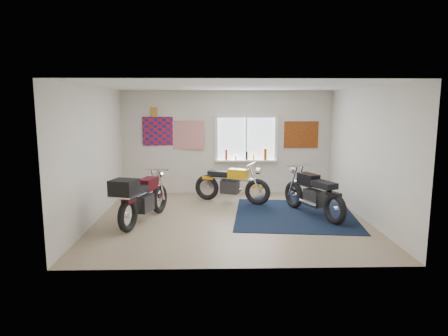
{
  "coord_description": "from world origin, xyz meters",
  "views": [
    {
      "loc": [
        -0.35,
        -7.97,
        2.37
      ],
      "look_at": [
        -0.14,
        0.4,
        1.01
      ],
      "focal_mm": 32.0,
      "sensor_mm": 36.0,
      "label": 1
    }
  ],
  "objects_px": {
    "yellow_triumph": "(231,185)",
    "black_chrome_bike": "(313,195)",
    "maroon_tourer": "(141,198)",
    "navy_rug": "(295,215)"
  },
  "relations": [
    {
      "from": "yellow_triumph",
      "to": "black_chrome_bike",
      "type": "bearing_deg",
      "value": -12.43
    },
    {
      "from": "yellow_triumph",
      "to": "black_chrome_bike",
      "type": "distance_m",
      "value": 2.08
    },
    {
      "from": "black_chrome_bike",
      "to": "maroon_tourer",
      "type": "xyz_separation_m",
      "value": [
        -3.55,
        -0.5,
        0.07
      ]
    },
    {
      "from": "black_chrome_bike",
      "to": "navy_rug",
      "type": "bearing_deg",
      "value": 59.81
    },
    {
      "from": "yellow_triumph",
      "to": "black_chrome_bike",
      "type": "height_order",
      "value": "black_chrome_bike"
    },
    {
      "from": "navy_rug",
      "to": "maroon_tourer",
      "type": "bearing_deg",
      "value": -170.33
    },
    {
      "from": "black_chrome_bike",
      "to": "maroon_tourer",
      "type": "relative_size",
      "value": 0.96
    },
    {
      "from": "yellow_triumph",
      "to": "maroon_tourer",
      "type": "height_order",
      "value": "maroon_tourer"
    },
    {
      "from": "navy_rug",
      "to": "yellow_triumph",
      "type": "distance_m",
      "value": 1.81
    },
    {
      "from": "navy_rug",
      "to": "black_chrome_bike",
      "type": "distance_m",
      "value": 0.59
    }
  ]
}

